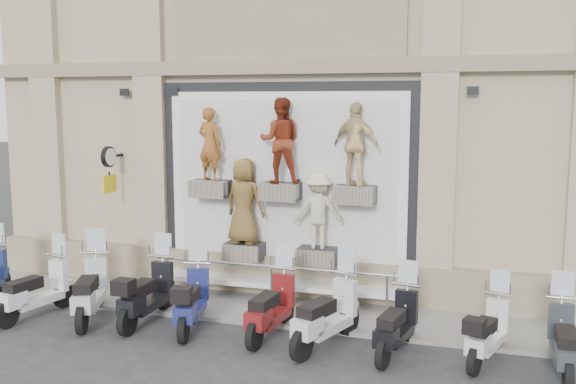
% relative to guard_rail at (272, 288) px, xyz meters
% --- Properties ---
extents(ground, '(90.00, 90.00, 0.00)m').
position_rel_guard_rail_xyz_m(ground, '(0.00, -2.00, -0.47)').
color(ground, '#2B2B2E').
rests_on(ground, ground).
extents(sidewalk, '(16.00, 2.20, 0.08)m').
position_rel_guard_rail_xyz_m(sidewalk, '(0.00, 0.10, -0.43)').
color(sidewalk, gray).
rests_on(sidewalk, ground).
extents(building, '(14.00, 8.60, 12.00)m').
position_rel_guard_rail_xyz_m(building, '(0.00, 5.00, 5.54)').
color(building, tan).
rests_on(building, ground).
extents(shop_vitrine, '(5.60, 0.84, 4.30)m').
position_rel_guard_rail_xyz_m(shop_vitrine, '(0.05, 0.75, 1.93)').
color(shop_vitrine, black).
rests_on(shop_vitrine, ground).
extents(guard_rail, '(5.06, 0.10, 0.93)m').
position_rel_guard_rail_xyz_m(guard_rail, '(0.00, 0.00, 0.00)').
color(guard_rail, '#9EA0A5').
rests_on(guard_rail, ground).
extents(clock_sign_bracket, '(0.10, 0.80, 1.02)m').
position_rel_guard_rail_xyz_m(clock_sign_bracket, '(-3.90, 0.47, 2.34)').
color(clock_sign_bracket, black).
rests_on(clock_sign_bracket, ground).
extents(scooter_b, '(0.90, 1.97, 1.54)m').
position_rel_guard_rail_xyz_m(scooter_b, '(-4.22, -1.74, 0.31)').
color(scooter_b, silver).
rests_on(scooter_b, ground).
extents(scooter_c, '(1.30, 2.11, 1.65)m').
position_rel_guard_rail_xyz_m(scooter_c, '(-3.12, -1.57, 0.36)').
color(scooter_c, '#AEB5BC').
rests_on(scooter_c, ground).
extents(scooter_d, '(0.60, 1.98, 1.60)m').
position_rel_guard_rail_xyz_m(scooter_d, '(-2.00, -1.38, 0.34)').
color(scooter_d, black).
rests_on(scooter_d, ground).
extents(scooter_e, '(0.97, 1.98, 1.55)m').
position_rel_guard_rail_xyz_m(scooter_e, '(-1.05, -1.46, 0.31)').
color(scooter_e, navy).
rests_on(scooter_e, ground).
extents(scooter_f, '(0.73, 1.95, 1.55)m').
position_rel_guard_rail_xyz_m(scooter_f, '(0.45, -1.39, 0.31)').
color(scooter_f, maroon).
rests_on(scooter_f, ground).
extents(scooter_g, '(1.21, 2.08, 1.63)m').
position_rel_guard_rail_xyz_m(scooter_g, '(1.51, -1.60, 0.35)').
color(scooter_g, silver).
rests_on(scooter_g, ground).
extents(scooter_h, '(0.84, 1.87, 1.47)m').
position_rel_guard_rail_xyz_m(scooter_h, '(2.69, -1.55, 0.27)').
color(scooter_h, black).
rests_on(scooter_h, ground).
extents(scooter_i, '(0.99, 1.79, 1.40)m').
position_rel_guard_rail_xyz_m(scooter_i, '(4.12, -1.44, 0.23)').
color(scooter_i, silver).
rests_on(scooter_i, ground).
extents(scooter_j, '(0.54, 1.83, 1.48)m').
position_rel_guard_rail_xyz_m(scooter_j, '(5.23, -1.61, 0.28)').
color(scooter_j, '#282E31').
rests_on(scooter_j, ground).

